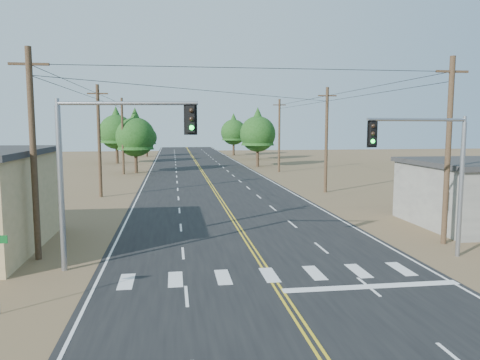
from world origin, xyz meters
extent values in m
cube|color=black|center=(0.00, 30.00, 0.01)|extent=(15.00, 200.00, 0.02)
cylinder|color=#4C3826|center=(-10.50, 12.00, 5.00)|extent=(0.30, 0.30, 10.00)
cube|color=#4C3826|center=(-10.50, 12.00, 9.20)|extent=(1.80, 0.12, 0.12)
cylinder|color=#4C3826|center=(-10.50, 32.00, 5.00)|extent=(0.30, 0.30, 10.00)
cube|color=#4C3826|center=(-10.50, 32.00, 9.20)|extent=(1.80, 0.12, 0.12)
cylinder|color=#4C3826|center=(-10.50, 52.00, 5.00)|extent=(0.30, 0.30, 10.00)
cube|color=#4C3826|center=(-10.50, 52.00, 9.20)|extent=(1.80, 0.12, 0.12)
cylinder|color=#4C3826|center=(10.50, 12.00, 5.00)|extent=(0.30, 0.30, 10.00)
cube|color=#4C3826|center=(10.50, 12.00, 9.20)|extent=(1.80, 0.12, 0.12)
cylinder|color=#4C3826|center=(10.50, 32.00, 5.00)|extent=(0.30, 0.30, 10.00)
cube|color=#4C3826|center=(10.50, 32.00, 9.20)|extent=(1.80, 0.12, 0.12)
cylinder|color=#4C3826|center=(10.50, 52.00, 5.00)|extent=(0.30, 0.30, 10.00)
cube|color=#4C3826|center=(10.50, 52.00, 9.20)|extent=(1.80, 0.12, 0.12)
cylinder|color=gray|center=(-8.87, 10.00, 3.62)|extent=(0.25, 0.25, 7.23)
cylinder|color=gray|center=(-8.87, 10.00, 7.23)|extent=(0.19, 0.19, 0.62)
cylinder|color=gray|center=(-5.90, 9.55, 7.34)|extent=(5.96, 1.07, 0.17)
cube|color=black|center=(-3.24, 9.14, 6.67)|extent=(0.40, 0.36, 1.14)
sphere|color=black|center=(-3.21, 8.96, 7.03)|extent=(0.21, 0.21, 0.21)
sphere|color=black|center=(-3.21, 8.96, 6.67)|extent=(0.21, 0.21, 0.21)
sphere|color=#0CE533|center=(-3.21, 8.96, 6.30)|extent=(0.21, 0.21, 0.21)
cylinder|color=gray|center=(9.78, 9.63, 3.28)|extent=(0.22, 0.22, 6.56)
cylinder|color=gray|center=(9.78, 9.63, 6.56)|extent=(0.17, 0.17, 0.56)
cylinder|color=gray|center=(7.07, 8.98, 6.66)|extent=(5.47, 1.44, 0.15)
cube|color=black|center=(4.62, 8.40, 6.05)|extent=(0.38, 0.35, 1.03)
sphere|color=black|center=(4.58, 8.24, 6.37)|extent=(0.19, 0.19, 0.19)
sphere|color=black|center=(4.58, 8.24, 6.05)|extent=(0.19, 0.19, 0.19)
sphere|color=#0CE533|center=(4.58, 8.24, 5.72)|extent=(0.19, 0.19, 0.19)
cylinder|color=#3F2D1E|center=(-9.00, 53.76, 1.59)|extent=(0.45, 0.45, 3.18)
cone|color=#173F12|center=(-9.00, 53.76, 6.01)|extent=(4.95, 4.95, 5.66)
sphere|color=#173F12|center=(-9.00, 53.76, 4.86)|extent=(5.31, 5.31, 5.31)
cylinder|color=#3F2D1E|center=(-13.43, 70.64, 1.74)|extent=(0.50, 0.50, 3.49)
cone|color=#173F12|center=(-13.43, 70.64, 6.59)|extent=(5.42, 5.42, 6.20)
sphere|color=#173F12|center=(-13.43, 70.64, 5.33)|extent=(5.81, 5.81, 5.81)
cylinder|color=#3F2D1E|center=(-9.41, 88.30, 1.29)|extent=(0.45, 0.45, 2.58)
cone|color=#173F12|center=(-9.41, 88.30, 4.87)|extent=(4.01, 4.01, 4.58)
sphere|color=#173F12|center=(-9.41, 88.30, 3.94)|extent=(4.30, 4.30, 4.30)
cylinder|color=#3F2D1E|center=(9.14, 61.05, 1.67)|extent=(0.48, 0.48, 3.34)
cone|color=#173F12|center=(9.14, 61.05, 6.31)|extent=(5.20, 5.20, 5.94)
sphere|color=#173F12|center=(9.14, 61.05, 5.10)|extent=(5.57, 5.57, 5.57)
cylinder|color=#3F2D1E|center=(11.85, 76.44, 1.56)|extent=(0.42, 0.42, 3.12)
cone|color=#173F12|center=(11.85, 76.44, 5.90)|extent=(4.86, 4.86, 5.55)
sphere|color=#173F12|center=(11.85, 76.44, 4.77)|extent=(5.21, 5.21, 5.21)
cylinder|color=#3F2D1E|center=(9.00, 89.23, 1.64)|extent=(0.49, 0.49, 3.28)
cone|color=#173F12|center=(9.00, 89.23, 6.19)|extent=(5.10, 5.10, 5.83)
sphere|color=#173F12|center=(9.00, 89.23, 5.01)|extent=(5.47, 5.47, 5.47)
camera|label=1|loc=(-4.02, -11.05, 6.39)|focal=35.00mm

